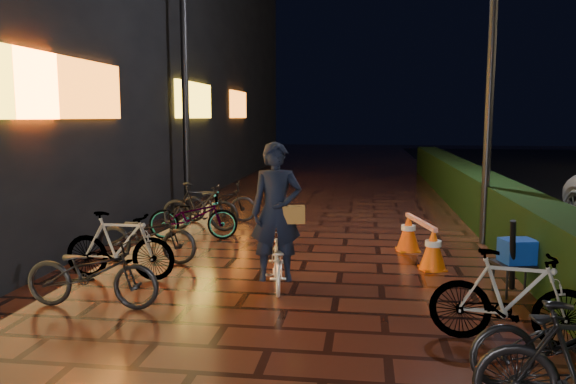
# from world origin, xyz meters

# --- Properties ---
(ground) EXTENTS (80.00, 80.00, 0.00)m
(ground) POSITION_xyz_m (0.00, 0.00, 0.00)
(ground) COLOR #381911
(ground) RESTS_ON ground
(hedge) EXTENTS (0.70, 20.00, 1.00)m
(hedge) POSITION_xyz_m (3.30, 8.00, 0.50)
(hedge) COLOR black
(hedge) RESTS_ON ground
(storefront_block) EXTENTS (12.09, 22.00, 9.00)m
(storefront_block) POSITION_xyz_m (-9.50, 11.50, 4.50)
(storefront_block) COLOR black
(storefront_block) RESTS_ON ground
(lamp_post_hedge) EXTENTS (0.46, 0.27, 4.99)m
(lamp_post_hedge) POSITION_xyz_m (2.93, 4.94, 2.74)
(lamp_post_hedge) COLOR black
(lamp_post_hedge) RESTS_ON ground
(lamp_post_sf) EXTENTS (0.54, 0.29, 5.80)m
(lamp_post_sf) POSITION_xyz_m (-3.09, 7.18, 3.19)
(lamp_post_sf) COLOR black
(lamp_post_sf) RESTS_ON ground
(cyclist) EXTENTS (0.73, 1.37, 1.87)m
(cyclist) POSITION_xyz_m (-0.23, 1.94, 0.70)
(cyclist) COLOR white
(cyclist) RESTS_ON ground
(traffic_barrier) EXTENTS (0.67, 1.53, 0.62)m
(traffic_barrier) POSITION_xyz_m (1.73, 3.67, 0.31)
(traffic_barrier) COLOR #F25D0C
(traffic_barrier) RESTS_ON ground
(cart_assembly) EXTENTS (0.62, 0.66, 1.00)m
(cart_assembly) POSITION_xyz_m (2.74, 2.04, 0.51)
(cart_assembly) COLOR black
(cart_assembly) RESTS_ON ground
(parked_bikes_storefront) EXTENTS (1.84, 6.06, 0.92)m
(parked_bikes_storefront) POSITION_xyz_m (-2.25, 3.69, 0.43)
(parked_bikes_storefront) COLOR black
(parked_bikes_storefront) RESTS_ON ground
(parked_bikes_hedge) EXTENTS (1.84, 2.16, 0.92)m
(parked_bikes_hedge) POSITION_xyz_m (2.42, -0.34, 0.45)
(parked_bikes_hedge) COLOR black
(parked_bikes_hedge) RESTS_ON ground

